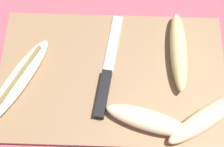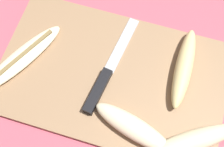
{
  "view_description": "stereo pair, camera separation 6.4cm",
  "coord_description": "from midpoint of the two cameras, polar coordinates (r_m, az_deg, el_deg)",
  "views": [
    {
      "loc": [
        0.01,
        -0.24,
        0.61
      ],
      "look_at": [
        0.0,
        0.0,
        0.02
      ],
      "focal_mm": 50.0,
      "sensor_mm": 36.0,
      "label": 1
    },
    {
      "loc": [
        0.07,
        -0.23,
        0.61
      ],
      "look_at": [
        0.0,
        0.0,
        0.02
      ],
      "focal_mm": 50.0,
      "sensor_mm": 36.0,
      "label": 2
    }
  ],
  "objects": [
    {
      "name": "banana_golden_short",
      "position": [
        0.66,
        9.4,
        3.78
      ],
      "size": [
        0.04,
        0.18,
        0.04
      ],
      "rotation": [
        0.0,
        0.0,
        3.16
      ],
      "color": "#EDD689",
      "rests_on": "cutting_board"
    },
    {
      "name": "ground_plane",
      "position": [
        0.66,
        -2.75,
        -1.07
      ],
      "size": [
        4.0,
        4.0,
        0.0
      ],
      "primitive_type": "plane",
      "color": "#C65160"
    },
    {
      "name": "banana_pale_long",
      "position": [
        0.6,
        3.44,
        -8.84
      ],
      "size": [
        0.17,
        0.09,
        0.03
      ],
      "rotation": [
        0.0,
        0.0,
        1.3
      ],
      "color": "beige",
      "rests_on": "cutting_board"
    },
    {
      "name": "banana_cream_curved",
      "position": [
        0.62,
        14.13,
        -8.22
      ],
      "size": [
        0.17,
        0.13,
        0.03
      ],
      "rotation": [
        0.0,
        0.0,
        2.16
      ],
      "color": "beige",
      "rests_on": "cutting_board"
    },
    {
      "name": "cutting_board",
      "position": [
        0.65,
        -2.78,
        -0.88
      ],
      "size": [
        0.47,
        0.29,
        0.01
      ],
      "color": "#997551",
      "rests_on": "ground_plane"
    },
    {
      "name": "banana_bright_far",
      "position": [
        0.67,
        -19.45,
        -1.5
      ],
      "size": [
        0.13,
        0.2,
        0.02
      ],
      "rotation": [
        0.0,
        0.0,
        5.81
      ],
      "color": "beige",
      "rests_on": "cutting_board"
    },
    {
      "name": "knife",
      "position": [
        0.63,
        -4.08,
        -2.08
      ],
      "size": [
        0.05,
        0.24,
        0.02
      ],
      "rotation": [
        0.0,
        0.0,
        -0.14
      ],
      "color": "black",
      "rests_on": "cutting_board"
    }
  ]
}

